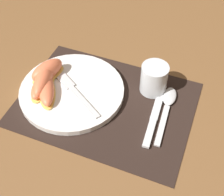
# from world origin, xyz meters

# --- Properties ---
(ground_plane) EXTENTS (3.00, 3.00, 0.00)m
(ground_plane) POSITION_xyz_m (0.00, 0.00, 0.00)
(ground_plane) COLOR brown
(placemat) EXTENTS (0.44, 0.32, 0.00)m
(placemat) POSITION_xyz_m (0.00, 0.00, 0.00)
(placemat) COLOR black
(placemat) RESTS_ON ground_plane
(plate) EXTENTS (0.27, 0.27, 0.02)m
(plate) POSITION_xyz_m (-0.09, -0.00, 0.01)
(plate) COLOR white
(plate) RESTS_ON placemat
(juice_glass) EXTENTS (0.07, 0.07, 0.08)m
(juice_glass) POSITION_xyz_m (0.10, 0.09, 0.04)
(juice_glass) COLOR silver
(juice_glass) RESTS_ON placemat
(knife) EXTENTS (0.03, 0.20, 0.01)m
(knife) POSITION_xyz_m (0.13, 0.00, 0.01)
(knife) COLOR silver
(knife) RESTS_ON placemat
(spoon) EXTENTS (0.04, 0.19, 0.01)m
(spoon) POSITION_xyz_m (0.15, 0.05, 0.01)
(spoon) COLOR silver
(spoon) RESTS_ON placemat
(fork) EXTENTS (0.18, 0.12, 0.00)m
(fork) POSITION_xyz_m (-0.09, -0.00, 0.02)
(fork) COLOR silver
(fork) RESTS_ON plate
(citrus_wedge_0) EXTENTS (0.08, 0.11, 0.05)m
(citrus_wedge_0) POSITION_xyz_m (-0.17, 0.02, 0.04)
(citrus_wedge_0) COLOR #F7C656
(citrus_wedge_0) RESTS_ON plate
(citrus_wedge_1) EXTENTS (0.07, 0.13, 0.04)m
(citrus_wedge_1) POSITION_xyz_m (-0.17, -0.01, 0.04)
(citrus_wedge_1) COLOR #F7C656
(citrus_wedge_1) RESTS_ON plate
(citrus_wedge_2) EXTENTS (0.06, 0.13, 0.03)m
(citrus_wedge_2) POSITION_xyz_m (-0.17, -0.02, 0.03)
(citrus_wedge_2) COLOR #F7C656
(citrus_wedge_2) RESTS_ON plate
(citrus_wedge_3) EXTENTS (0.11, 0.13, 0.03)m
(citrus_wedge_3) POSITION_xyz_m (-0.15, -0.03, 0.03)
(citrus_wedge_3) COLOR #F7C656
(citrus_wedge_3) RESTS_ON plate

